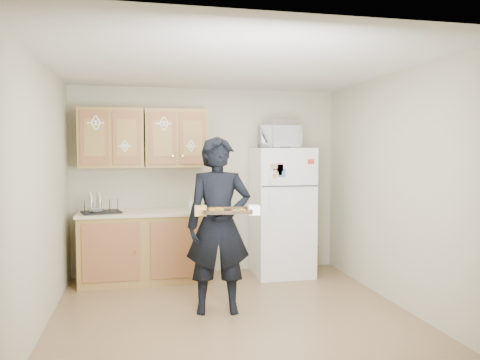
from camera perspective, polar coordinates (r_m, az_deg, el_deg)
name	(u,v)px	position (r m, az deg, el deg)	size (l,w,h in m)	color
floor	(233,316)	(4.92, -0.83, -16.21)	(3.60, 3.60, 0.00)	brown
ceiling	(233,65)	(4.70, -0.86, 13.81)	(3.60, 3.60, 0.00)	silver
wall_back	(207,181)	(6.41, -4.01, -0.13)	(3.60, 0.04, 2.50)	#B6B094
wall_front	(290,218)	(2.91, 6.15, -4.66)	(3.60, 0.04, 2.50)	#B6B094
wall_left	(40,196)	(4.64, -23.21, -1.85)	(0.04, 3.60, 2.50)	#B6B094
wall_right	(397,189)	(5.30, 18.61, -1.10)	(0.04, 3.60, 2.50)	#B6B094
refrigerator	(282,212)	(6.30, 5.09, -3.86)	(0.75, 0.70, 1.70)	white
base_cabinet	(145,248)	(6.14, -11.49, -8.09)	(1.60, 0.60, 0.86)	olive
countertop	(145,213)	(6.07, -11.55, -3.92)	(1.64, 0.64, 0.04)	beige
upper_cab_left	(111,138)	(6.16, -15.41, 4.95)	(0.80, 0.33, 0.75)	olive
upper_cab_right	(176,138)	(6.17, -7.75, 5.04)	(0.80, 0.33, 0.75)	olive
cereal_box	(311,257)	(6.81, 8.65, -9.21)	(0.20, 0.07, 0.32)	#E6A551
person	(219,225)	(4.81, -2.62, -5.53)	(0.66, 0.43, 1.81)	black
baking_tray	(227,211)	(4.50, -1.57, -3.84)	(0.45, 0.33, 0.04)	black
pizza_front_left	(217,211)	(4.42, -2.87, -3.76)	(0.15, 0.15, 0.02)	orange
pizza_front_right	(239,210)	(4.43, -0.13, -3.73)	(0.15, 0.15, 0.02)	orange
pizza_back_left	(216,209)	(4.57, -2.96, -3.52)	(0.15, 0.15, 0.02)	orange
microwave	(280,137)	(6.19, 4.86, 5.26)	(0.53, 0.36, 0.29)	white
foil_pan	(281,123)	(6.23, 4.97, 6.95)	(0.36, 0.25, 0.08)	silver
dish_rack	(101,206)	(6.01, -16.55, -3.02)	(0.45, 0.34, 0.18)	black
bowl	(97,209)	(6.02, -17.06, -3.42)	(0.20, 0.20, 0.05)	white
soap_bottle	(191,204)	(6.00, -5.98, -2.92)	(0.08, 0.08, 0.17)	white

